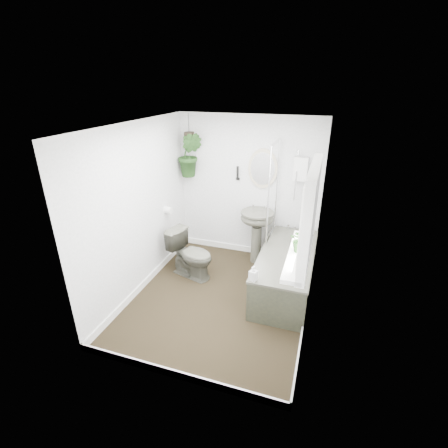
% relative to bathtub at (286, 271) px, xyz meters
% --- Properties ---
extents(floor, '(2.30, 2.80, 0.02)m').
position_rel_bathtub_xyz_m(floor, '(-0.80, -0.50, -0.30)').
color(floor, black).
rests_on(floor, ground).
extents(ceiling, '(2.30, 2.80, 0.02)m').
position_rel_bathtub_xyz_m(ceiling, '(-0.80, -0.50, 2.02)').
color(ceiling, white).
rests_on(ceiling, ground).
extents(wall_back, '(2.30, 0.02, 2.30)m').
position_rel_bathtub_xyz_m(wall_back, '(-0.80, 0.91, 0.86)').
color(wall_back, white).
rests_on(wall_back, ground).
extents(wall_front, '(2.30, 0.02, 2.30)m').
position_rel_bathtub_xyz_m(wall_front, '(-0.80, -1.91, 0.86)').
color(wall_front, white).
rests_on(wall_front, ground).
extents(wall_left, '(0.02, 2.80, 2.30)m').
position_rel_bathtub_xyz_m(wall_left, '(-1.96, -0.50, 0.86)').
color(wall_left, white).
rests_on(wall_left, ground).
extents(wall_right, '(0.02, 2.80, 2.30)m').
position_rel_bathtub_xyz_m(wall_right, '(0.36, -0.50, 0.86)').
color(wall_right, white).
rests_on(wall_right, ground).
extents(skirting, '(2.30, 2.80, 0.10)m').
position_rel_bathtub_xyz_m(skirting, '(-0.80, -0.50, -0.24)').
color(skirting, white).
rests_on(skirting, floor).
extents(bathtub, '(0.72, 1.72, 0.58)m').
position_rel_bathtub_xyz_m(bathtub, '(0.00, 0.00, 0.00)').
color(bathtub, '#4D4D41').
rests_on(bathtub, floor).
extents(bath_screen, '(0.04, 0.72, 1.40)m').
position_rel_bathtub_xyz_m(bath_screen, '(-0.33, 0.49, 0.99)').
color(bath_screen, silver).
rests_on(bath_screen, bathtub).
extents(shower_box, '(0.20, 0.10, 0.35)m').
position_rel_bathtub_xyz_m(shower_box, '(0.00, 0.84, 1.26)').
color(shower_box, white).
rests_on(shower_box, wall_back).
extents(oval_mirror, '(0.46, 0.03, 0.62)m').
position_rel_bathtub_xyz_m(oval_mirror, '(-0.57, 0.87, 1.21)').
color(oval_mirror, '#BCAF93').
rests_on(oval_mirror, wall_back).
extents(wall_sconce, '(0.04, 0.04, 0.22)m').
position_rel_bathtub_xyz_m(wall_sconce, '(-0.97, 0.86, 1.11)').
color(wall_sconce, black).
rests_on(wall_sconce, wall_back).
extents(toilet_roll_holder, '(0.11, 0.11, 0.11)m').
position_rel_bathtub_xyz_m(toilet_roll_holder, '(-1.90, 0.20, 0.61)').
color(toilet_roll_holder, white).
rests_on(toilet_roll_holder, wall_left).
extents(window_recess, '(0.08, 1.00, 0.90)m').
position_rel_bathtub_xyz_m(window_recess, '(0.29, -1.20, 1.36)').
color(window_recess, white).
rests_on(window_recess, wall_right).
extents(window_sill, '(0.18, 1.00, 0.04)m').
position_rel_bathtub_xyz_m(window_sill, '(0.22, -1.20, 0.94)').
color(window_sill, white).
rests_on(window_sill, wall_right).
extents(window_blinds, '(0.01, 0.86, 0.76)m').
position_rel_bathtub_xyz_m(window_blinds, '(0.24, -1.20, 1.36)').
color(window_blinds, white).
rests_on(window_blinds, wall_right).
extents(toilet, '(0.79, 0.58, 0.72)m').
position_rel_bathtub_xyz_m(toilet, '(-1.40, -0.09, 0.07)').
color(toilet, '#4D4D41').
rests_on(toilet, floor).
extents(pedestal_sink, '(0.59, 0.53, 0.88)m').
position_rel_bathtub_xyz_m(pedestal_sink, '(-0.57, 0.62, 0.15)').
color(pedestal_sink, '#4D4D41').
rests_on(pedestal_sink, floor).
extents(sill_plant, '(0.24, 0.21, 0.24)m').
position_rel_bathtub_xyz_m(sill_plant, '(0.23, -1.16, 1.08)').
color(sill_plant, black).
rests_on(sill_plant, window_sill).
extents(hanging_plant, '(0.42, 0.35, 0.71)m').
position_rel_bathtub_xyz_m(hanging_plant, '(-1.73, 0.75, 1.37)').
color(hanging_plant, black).
rests_on(hanging_plant, ceiling).
extents(soap_bottle, '(0.11, 0.11, 0.19)m').
position_rel_bathtub_xyz_m(soap_bottle, '(-0.29, -0.79, 0.38)').
color(soap_bottle, black).
rests_on(soap_bottle, bathtub).
extents(hanging_pot, '(0.16, 0.16, 0.12)m').
position_rel_bathtub_xyz_m(hanging_pot, '(-1.73, 0.75, 1.67)').
color(hanging_pot, black).
rests_on(hanging_pot, ceiling).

